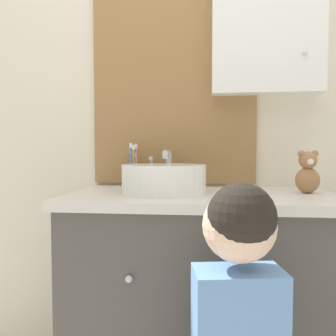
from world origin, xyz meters
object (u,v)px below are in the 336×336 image
soap_dispenser (150,175)px  teddy_bear (306,173)px  child_figure (237,333)px  sink_basin (163,178)px  toothbrush_holder (132,174)px

soap_dispenser → teddy_bear: teddy_bear is taller
soap_dispenser → child_figure: bearing=-64.2°
sink_basin → toothbrush_holder: 0.27m
sink_basin → soap_dispenser: bearing=110.6°
toothbrush_holder → child_figure: (0.41, -0.66, -0.36)m
sink_basin → child_figure: (0.24, -0.45, -0.36)m
teddy_bear → soap_dispenser: bearing=164.0°
sink_basin → soap_dispenser: sink_basin is taller
toothbrush_holder → teddy_bear: bearing=-13.1°
sink_basin → child_figure: 0.62m
toothbrush_holder → soap_dispenser: (0.08, 0.02, -0.00)m
sink_basin → teddy_bear: bearing=4.6°
sink_basin → child_figure: bearing=-61.7°
teddy_bear → child_figure: bearing=-122.5°
soap_dispenser → teddy_bear: size_ratio=0.83×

